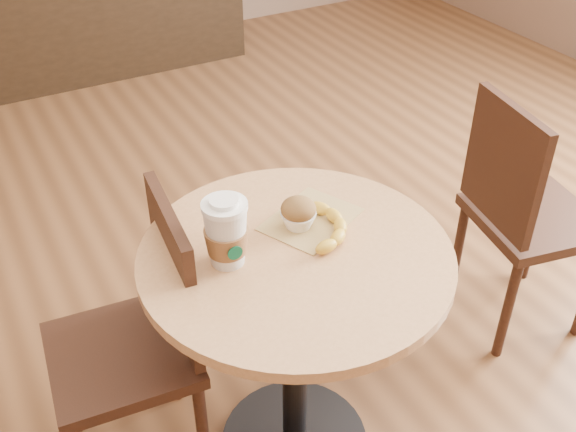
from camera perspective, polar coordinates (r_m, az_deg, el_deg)
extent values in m
cylinder|color=black|center=(1.88, 0.60, -11.94)|extent=(0.07, 0.07, 0.72)
cylinder|color=tan|center=(1.64, 0.68, -3.42)|extent=(0.77, 0.77, 0.03)
cube|color=#341C12|center=(1.88, -13.90, -11.34)|extent=(0.41, 0.41, 0.04)
cylinder|color=#341C12|center=(2.14, -18.22, -13.28)|extent=(0.03, 0.03, 0.42)
cylinder|color=#341C12|center=(2.16, -9.80, -11.21)|extent=(0.03, 0.03, 0.42)
cylinder|color=#341C12|center=(1.95, -7.24, -17.58)|extent=(0.03, 0.03, 0.42)
cube|color=#341C12|center=(1.74, -9.59, -4.66)|extent=(0.06, 0.36, 0.39)
cube|color=#341C12|center=(2.42, 20.18, -0.20)|extent=(0.45, 0.45, 0.04)
cylinder|color=#341C12|center=(2.74, 20.12, -1.34)|extent=(0.03, 0.03, 0.43)
cylinder|color=#341C12|center=(2.37, 18.12, -7.40)|extent=(0.03, 0.03, 0.43)
cylinder|color=#341C12|center=(2.57, 14.20, -2.75)|extent=(0.03, 0.03, 0.43)
cube|color=#341C12|center=(2.20, 17.79, 4.07)|extent=(0.10, 0.37, 0.40)
cube|color=tan|center=(1.73, 1.94, -0.28)|extent=(0.29, 0.27, 0.00)
cylinder|color=white|center=(1.51, -5.42, 0.85)|extent=(0.11, 0.11, 0.01)
cylinder|color=white|center=(1.50, -5.44, 1.24)|extent=(0.07, 0.07, 0.01)
cylinder|color=#085436|center=(1.53, -4.49, -3.15)|extent=(0.04, 0.00, 0.04)
ellipsoid|color=brown|center=(1.67, 0.89, 0.60)|extent=(0.09, 0.09, 0.06)
ellipsoid|color=#F2E3C1|center=(1.66, 0.89, 1.12)|extent=(0.03, 0.03, 0.02)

